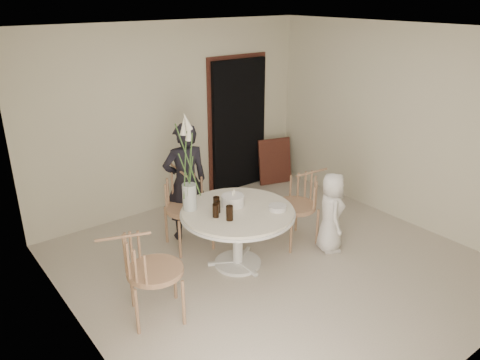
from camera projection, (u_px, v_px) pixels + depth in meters
ground at (273, 263)px, 5.65m from camera, size 4.50×4.50×0.00m
room_shell at (277, 135)px, 5.05m from camera, size 4.50×4.50×4.50m
doorway at (239, 126)px, 7.52m from camera, size 1.00×0.10×2.10m
door_trim at (237, 122)px, 7.53m from camera, size 1.12×0.03×2.22m
table at (238, 218)px, 5.41m from camera, size 1.33×1.33×0.73m
picture_frame at (275, 161)px, 7.93m from camera, size 0.60×0.33×0.76m
chair_far at (184, 197)px, 5.93m from camera, size 0.59×0.63×0.98m
chair_right at (303, 197)px, 6.00m from camera, size 0.59×0.56×0.94m
chair_left at (140, 264)px, 4.49m from camera, size 0.68×0.66×0.97m
girl at (186, 182)px, 6.00m from camera, size 0.65×0.51×1.57m
boy at (331, 212)px, 5.79m from camera, size 0.56×0.60×1.03m
birthday_cake at (233, 200)px, 5.45m from camera, size 0.27×0.27×0.18m
cola_tumbler_a at (216, 211)px, 5.16m from camera, size 0.09×0.09×0.15m
cola_tumbler_b at (230, 213)px, 5.09m from camera, size 0.09×0.09×0.17m
cola_tumbler_c at (217, 207)px, 5.27m from camera, size 0.07×0.07×0.14m
cola_tumbler_d at (216, 204)px, 5.32m from camera, size 0.10×0.10×0.16m
plate_stack at (278, 208)px, 5.35m from camera, size 0.25×0.25×0.05m
flower_vase at (189, 176)px, 5.23m from camera, size 0.16×0.16×1.14m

